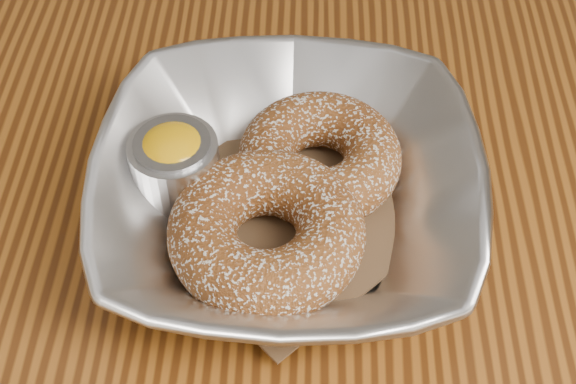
{
  "coord_description": "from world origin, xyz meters",
  "views": [
    {
      "loc": [
        0.01,
        -0.3,
        1.15
      ],
      "look_at": [
        -0.0,
        0.01,
        0.78
      ],
      "focal_mm": 50.0,
      "sensor_mm": 36.0,
      "label": 1
    }
  ],
  "objects_px": {
    "table": "(295,315)",
    "ramekin": "(175,166)",
    "donut_back": "(320,157)",
    "donut_front": "(267,232)",
    "serving_bowl": "(288,194)"
  },
  "relations": [
    {
      "from": "table",
      "to": "ramekin",
      "type": "bearing_deg",
      "value": 163.9
    },
    {
      "from": "donut_back",
      "to": "table",
      "type": "bearing_deg",
      "value": -110.03
    },
    {
      "from": "table",
      "to": "donut_front",
      "type": "xyz_separation_m",
      "value": [
        -0.02,
        -0.02,
        0.13
      ]
    },
    {
      "from": "table",
      "to": "donut_front",
      "type": "relative_size",
      "value": 10.51
    },
    {
      "from": "donut_front",
      "to": "table",
      "type": "bearing_deg",
      "value": 55.0
    },
    {
      "from": "table",
      "to": "serving_bowl",
      "type": "bearing_deg",
      "value": 125.01
    },
    {
      "from": "table",
      "to": "ramekin",
      "type": "height_order",
      "value": "ramekin"
    },
    {
      "from": "donut_back",
      "to": "donut_front",
      "type": "bearing_deg",
      "value": -116.17
    },
    {
      "from": "ramekin",
      "to": "table",
      "type": "bearing_deg",
      "value": -16.1
    },
    {
      "from": "table",
      "to": "serving_bowl",
      "type": "xyz_separation_m",
      "value": [
        -0.0,
        0.01,
        0.13
      ]
    },
    {
      "from": "table",
      "to": "serving_bowl",
      "type": "distance_m",
      "value": 0.13
    },
    {
      "from": "serving_bowl",
      "to": "donut_front",
      "type": "xyz_separation_m",
      "value": [
        -0.01,
        -0.03,
        0.0
      ]
    },
    {
      "from": "table",
      "to": "ramekin",
      "type": "distance_m",
      "value": 0.15
    },
    {
      "from": "serving_bowl",
      "to": "donut_back",
      "type": "height_order",
      "value": "serving_bowl"
    },
    {
      "from": "serving_bowl",
      "to": "donut_front",
      "type": "distance_m",
      "value": 0.03
    }
  ]
}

